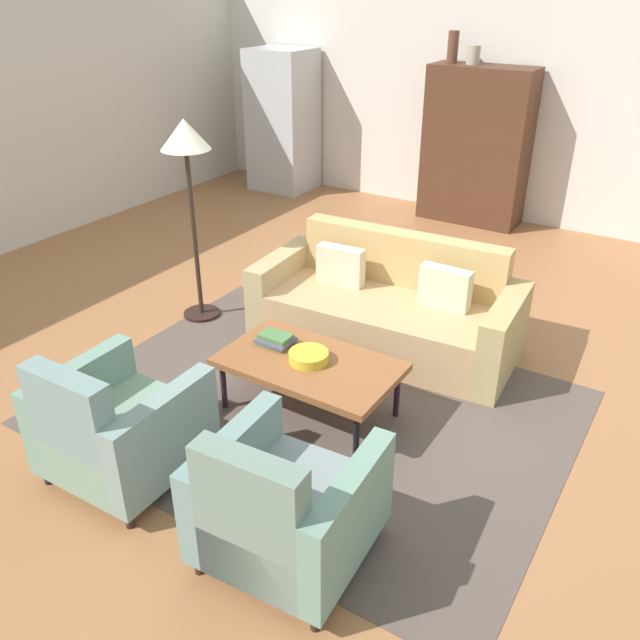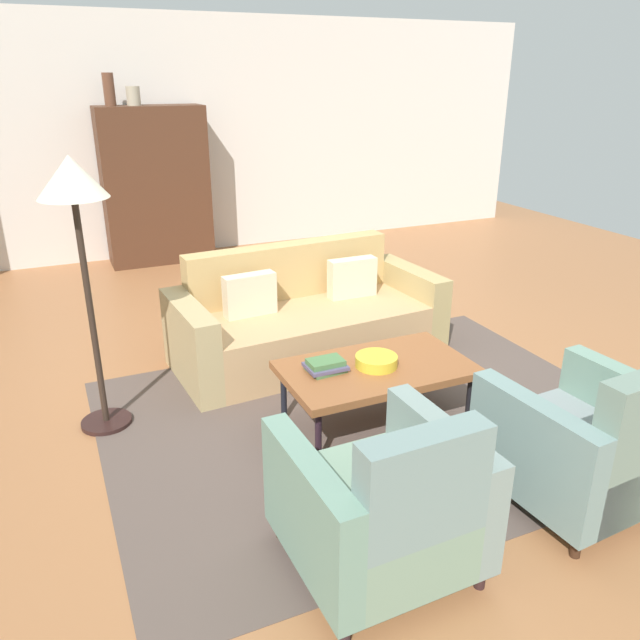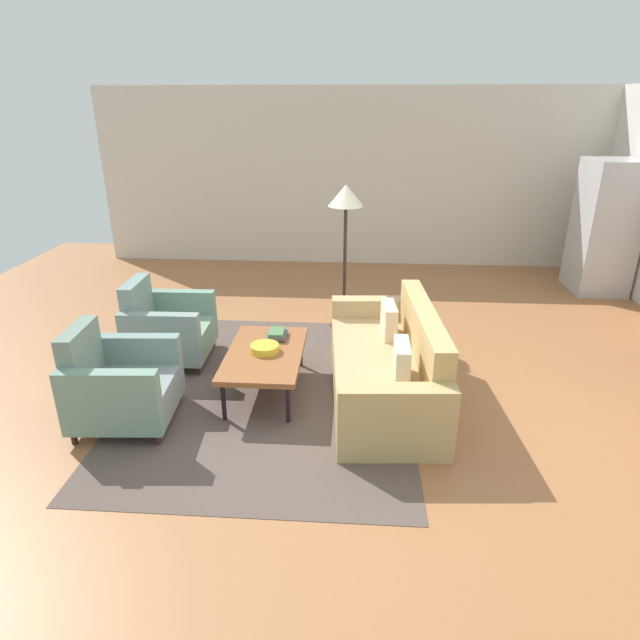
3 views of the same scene
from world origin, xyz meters
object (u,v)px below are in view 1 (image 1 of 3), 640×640
at_px(armchair_right, 282,511).
at_px(fruit_bowl, 309,357).
at_px(couch, 388,309).
at_px(floor_lamp, 187,154).
at_px(coffee_table, 309,366).
at_px(cabinet, 476,146).
at_px(refrigerator, 283,121).
at_px(vase_tall, 453,47).
at_px(armchair_left, 115,431).
at_px(book_stack, 276,339).
at_px(vase_round, 473,55).

relative_size(armchair_right, fruit_bowl, 3.28).
distance_m(couch, floor_lamp, 2.04).
height_order(coffee_table, fruit_bowl, fruit_bowl).
height_order(cabinet, refrigerator, refrigerator).
bearing_deg(coffee_table, fruit_bowl, 180.00).
height_order(couch, vase_tall, vase_tall).
height_order(armchair_right, fruit_bowl, armchair_right).
bearing_deg(vase_tall, coffee_table, -78.01).
relative_size(couch, fruit_bowl, 8.03).
xyz_separation_m(armchair_left, vase_tall, (-0.34, 5.59, 1.63)).
relative_size(armchair_right, refrigerator, 0.48).
xyz_separation_m(book_stack, cabinet, (-0.21, 4.36, 0.45)).
bearing_deg(vase_round, vase_tall, 180.00).
bearing_deg(armchair_left, refrigerator, 114.53).
bearing_deg(refrigerator, couch, -43.91).
height_order(cabinet, vase_round, vase_round).
distance_m(cabinet, vase_tall, 1.14).
height_order(armchair_left, armchair_right, same).
bearing_deg(fruit_bowl, couch, 90.07).
bearing_deg(cabinet, floor_lamp, -106.11).
bearing_deg(cabinet, vase_tall, -179.32).
height_order(armchair_left, cabinet, cabinet).
distance_m(fruit_bowl, floor_lamp, 2.02).
distance_m(couch, vase_tall, 3.76).
distance_m(coffee_table, book_stack, 0.34).
bearing_deg(fruit_bowl, refrigerator, 127.01).
height_order(couch, fruit_bowl, couch).
xyz_separation_m(armchair_left, refrigerator, (-2.66, 5.49, 0.58)).
height_order(coffee_table, armchair_left, armchair_left).
relative_size(vase_round, floor_lamp, 0.12).
height_order(coffee_table, vase_tall, vase_tall).
bearing_deg(coffee_table, armchair_right, -62.61).
relative_size(armchair_left, book_stack, 3.58).
height_order(refrigerator, floor_lamp, refrigerator).
distance_m(couch, book_stack, 1.17).
xyz_separation_m(cabinet, refrigerator, (-2.72, -0.10, 0.03)).
bearing_deg(refrigerator, fruit_bowl, -52.99).
distance_m(couch, fruit_bowl, 1.20).
relative_size(armchair_right, book_stack, 3.58).
distance_m(vase_round, refrigerator, 2.75).
bearing_deg(cabinet, fruit_bowl, -83.11).
bearing_deg(coffee_table, cabinet, 96.94).
xyz_separation_m(coffee_table, book_stack, (-0.33, 0.07, 0.07)).
bearing_deg(cabinet, refrigerator, -177.80).
xyz_separation_m(book_stack, vase_round, (-0.36, 4.35, 1.45)).
height_order(book_stack, vase_round, vase_round).
bearing_deg(vase_tall, cabinet, 0.68).
bearing_deg(armchair_left, floor_lamp, 117.22).
relative_size(armchair_left, refrigerator, 0.48).
bearing_deg(refrigerator, armchair_right, -54.83).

